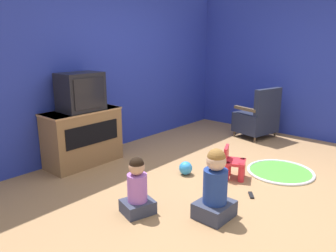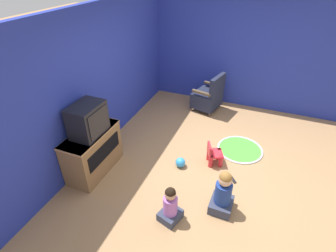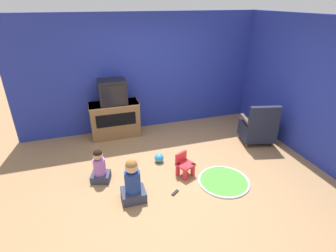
% 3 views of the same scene
% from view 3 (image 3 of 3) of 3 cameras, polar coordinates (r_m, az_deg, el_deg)
% --- Properties ---
extents(ground_plane, '(30.00, 30.00, 0.00)m').
position_cam_3_polar(ground_plane, '(4.77, 3.22, -10.20)').
color(ground_plane, '#9E754C').
extents(wall_back, '(5.58, 0.12, 2.59)m').
position_cam_3_polar(wall_back, '(6.07, -5.67, 11.31)').
color(wall_back, '#23339E').
rests_on(wall_back, ground_plane).
extents(wall_right, '(0.12, 5.22, 2.59)m').
position_cam_3_polar(wall_right, '(5.29, 31.88, 5.29)').
color(wall_right, '#23339E').
rests_on(wall_right, ground_plane).
extents(tv_cabinet, '(1.07, 0.49, 0.78)m').
position_cam_3_polar(tv_cabinet, '(5.96, -11.45, 1.51)').
color(tv_cabinet, brown).
rests_on(tv_cabinet, ground_plane).
extents(television, '(0.57, 0.41, 0.52)m').
position_cam_3_polar(television, '(5.71, -11.98, 7.26)').
color(television, black).
rests_on(television, tv_cabinet).
extents(black_armchair, '(0.76, 0.70, 0.92)m').
position_cam_3_polar(black_armchair, '(5.86, 19.05, -0.40)').
color(black_armchair, brown).
rests_on(black_armchair, ground_plane).
extents(yellow_kid_chair, '(0.35, 0.35, 0.41)m').
position_cam_3_polar(yellow_kid_chair, '(4.64, 3.63, -8.70)').
color(yellow_kid_chair, red).
rests_on(yellow_kid_chair, ground_plane).
extents(play_mat, '(0.88, 0.88, 0.04)m').
position_cam_3_polar(play_mat, '(4.66, 12.04, -11.69)').
color(play_mat, green).
rests_on(play_mat, ground_plane).
extents(child_watching_left, '(0.37, 0.33, 0.72)m').
position_cam_3_polar(child_watching_left, '(4.08, -7.70, -12.13)').
color(child_watching_left, '#33384C').
rests_on(child_watching_left, ground_plane).
extents(child_watching_center, '(0.37, 0.35, 0.60)m').
position_cam_3_polar(child_watching_center, '(4.60, -14.67, -8.70)').
color(child_watching_center, '#33384C').
rests_on(child_watching_center, ground_plane).
extents(toy_ball, '(0.18, 0.18, 0.18)m').
position_cam_3_polar(toy_ball, '(5.02, -1.94, -6.93)').
color(toy_ball, '#3399E5').
rests_on(toy_ball, ground_plane).
extents(remote_control, '(0.15, 0.13, 0.02)m').
position_cam_3_polar(remote_control, '(4.34, 1.56, -14.30)').
color(remote_control, black).
rests_on(remote_control, ground_plane).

